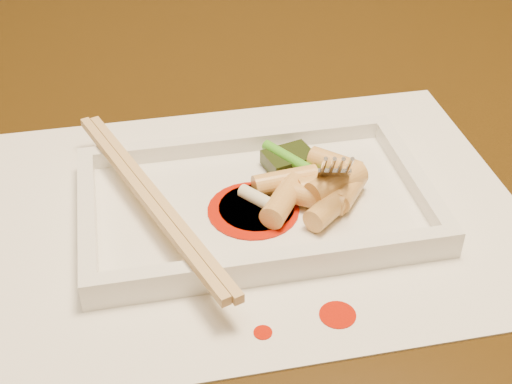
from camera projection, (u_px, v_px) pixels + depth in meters
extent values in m
cube|color=black|center=(243.00, 180.00, 0.61)|extent=(1.40, 0.90, 0.04)
cube|color=white|center=(256.00, 212.00, 0.54)|extent=(0.40, 0.30, 0.00)
cylinder|color=#BE1805|center=(338.00, 315.00, 0.46)|extent=(0.02, 0.02, 0.00)
cylinder|color=#BE1805|center=(263.00, 332.00, 0.44)|extent=(0.01, 0.01, 0.00)
cube|color=white|center=(256.00, 207.00, 0.54)|extent=(0.26, 0.16, 0.01)
cube|color=white|center=(238.00, 142.00, 0.59)|extent=(0.26, 0.01, 0.01)
cube|color=white|center=(278.00, 262.00, 0.47)|extent=(0.26, 0.01, 0.01)
cube|color=white|center=(87.00, 216.00, 0.51)|extent=(0.01, 0.14, 0.01)
cube|color=white|center=(413.00, 176.00, 0.55)|extent=(0.01, 0.14, 0.01)
cube|color=black|center=(289.00, 159.00, 0.57)|extent=(0.04, 0.04, 0.01)
cylinder|color=#EAEACC|center=(263.00, 201.00, 0.52)|extent=(0.03, 0.04, 0.01)
cylinder|color=#369918|center=(304.00, 167.00, 0.55)|extent=(0.05, 0.08, 0.01)
cube|color=tan|center=(144.00, 197.00, 0.51)|extent=(0.09, 0.23, 0.01)
cube|color=tan|center=(156.00, 196.00, 0.51)|extent=(0.09, 0.23, 0.01)
cylinder|color=#BE1805|center=(253.00, 210.00, 0.53)|extent=(0.07, 0.07, 0.00)
cylinder|color=#BE1805|center=(260.00, 203.00, 0.53)|extent=(0.05, 0.05, 0.00)
cylinder|color=#BE1805|center=(257.00, 208.00, 0.53)|extent=(0.06, 0.06, 0.00)
cylinder|color=#E3BD6A|center=(327.00, 186.00, 0.54)|extent=(0.05, 0.02, 0.02)
cylinder|color=#E3BD6A|center=(283.00, 200.00, 0.52)|extent=(0.04, 0.05, 0.02)
cylinder|color=#E3BD6A|center=(335.00, 164.00, 0.55)|extent=(0.04, 0.04, 0.02)
cylinder|color=#E3BD6A|center=(316.00, 198.00, 0.52)|extent=(0.05, 0.04, 0.02)
cylinder|color=#E3BD6A|center=(285.00, 181.00, 0.54)|extent=(0.05, 0.02, 0.02)
cylinder|color=#E3BD6A|center=(336.00, 183.00, 0.53)|extent=(0.05, 0.04, 0.02)
cylinder|color=#E3BD6A|center=(348.00, 189.00, 0.53)|extent=(0.04, 0.04, 0.02)
cylinder|color=#E3BD6A|center=(329.00, 208.00, 0.51)|extent=(0.04, 0.04, 0.02)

